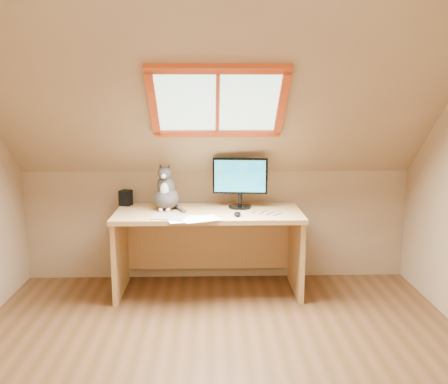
{
  "coord_description": "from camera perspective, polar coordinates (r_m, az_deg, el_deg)",
  "views": [
    {
      "loc": [
        -0.06,
        -2.73,
        1.65
      ],
      "look_at": [
        0.05,
        1.0,
        0.95
      ],
      "focal_mm": 40.0,
      "sensor_mm": 36.0,
      "label": 1
    }
  ],
  "objects": [
    {
      "name": "ground",
      "position": [
        3.19,
        -0.36,
        -20.53
      ],
      "size": [
        3.5,
        3.5,
        0.0
      ],
      "primitive_type": "plane",
      "color": "brown",
      "rests_on": "ground"
    },
    {
      "name": "room_shell",
      "position": [
        2.64,
        -0.35,
        5.87
      ],
      "size": [
        3.52,
        3.52,
        2.41
      ],
      "color": "tan",
      "rests_on": "ground"
    },
    {
      "name": "desk",
      "position": [
        4.33,
        -1.78,
        -4.84
      ],
      "size": [
        1.57,
        0.69,
        0.72
      ],
      "color": "tan",
      "rests_on": "ground"
    },
    {
      "name": "monitor",
      "position": [
        4.29,
        1.85,
        1.46
      ],
      "size": [
        0.47,
        0.2,
        0.44
      ],
      "color": "black",
      "rests_on": "desk"
    },
    {
      "name": "cat",
      "position": [
        4.28,
        -6.63,
        -0.08
      ],
      "size": [
        0.25,
        0.29,
        0.41
      ],
      "color": "#484340",
      "rests_on": "desk"
    },
    {
      "name": "desk_speaker",
      "position": [
        4.51,
        -11.17,
        -0.66
      ],
      "size": [
        0.12,
        0.12,
        0.14
      ],
      "primitive_type": "cube",
      "rotation": [
        0.0,
        0.0,
        -0.31
      ],
      "color": "black",
      "rests_on": "desk"
    },
    {
      "name": "graphics_tablet",
      "position": [
        3.99,
        -6.23,
        -2.88
      ],
      "size": [
        0.29,
        0.24,
        0.01
      ],
      "primitive_type": "cube",
      "rotation": [
        0.0,
        0.0,
        -0.23
      ],
      "color": "#B2B2B7",
      "rests_on": "desk"
    },
    {
      "name": "mouse",
      "position": [
        4.03,
        1.55,
        -2.53
      ],
      "size": [
        0.07,
        0.11,
        0.03
      ],
      "primitive_type": "ellipsoid",
      "rotation": [
        0.0,
        0.0,
        -0.13
      ],
      "color": "black",
      "rests_on": "desk"
    },
    {
      "name": "papers",
      "position": [
        3.96,
        -3.82,
        -3.0
      ],
      "size": [
        0.35,
        0.3,
        0.01
      ],
      "color": "white",
      "rests_on": "desk"
    },
    {
      "name": "cables",
      "position": [
        4.11,
        3.51,
        -2.47
      ],
      "size": [
        0.51,
        0.26,
        0.01
      ],
      "color": "silver",
      "rests_on": "desk"
    }
  ]
}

